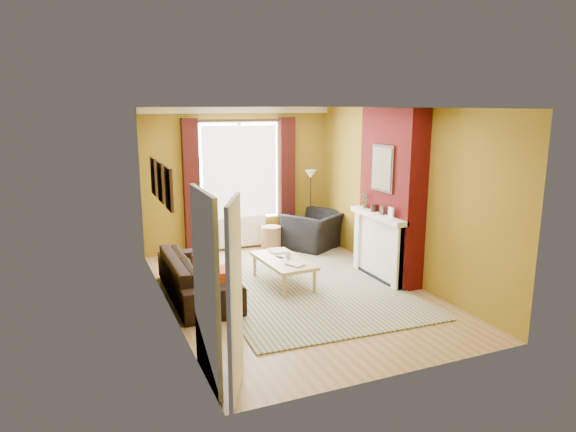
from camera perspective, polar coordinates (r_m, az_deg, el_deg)
The scene contains 12 objects.
ground at distance 8.07m, azimuth 0.70°, elevation -8.35°, with size 5.50×5.50×0.00m, color olive.
room_walls at distance 8.20m, azimuth 4.05°, elevation 2.01°, with size 3.82×5.54×2.83m.
striped_rug at distance 8.26m, azimuth 1.88°, elevation -7.80°, with size 2.95×3.98×0.02m.
sofa at distance 7.91m, azimuth -10.00°, elevation -6.54°, with size 2.19×0.85×0.64m, color black.
armchair at distance 10.34m, azimuth 3.03°, elevation -1.60°, with size 1.12×0.98×0.73m, color black.
coffee_table at distance 8.24m, azimuth -0.54°, elevation -5.11°, with size 0.71×1.32×0.43m.
wicker_stool at distance 10.16m, azimuth -1.89°, elevation -2.53°, with size 0.44×0.44×0.49m.
floor_lamp at distance 10.45m, azimuth 2.52°, elevation 3.34°, with size 0.29×0.29×1.55m.
book_a at distance 7.86m, azimuth 0.34°, elevation -5.53°, with size 0.21×0.28×0.03m, color #999999.
book_b at distance 8.61m, azimuth -2.05°, elevation -3.94°, with size 0.23×0.31×0.02m, color #999999.
mug at distance 8.26m, azimuth 0.02°, elevation -4.40°, with size 0.10×0.10×0.09m, color #999999.
tv_remote at distance 8.32m, azimuth -0.96°, elevation -4.53°, with size 0.08×0.17×0.02m.
Camera 1 is at (-3.02, -6.92, 2.85)m, focal length 32.00 mm.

